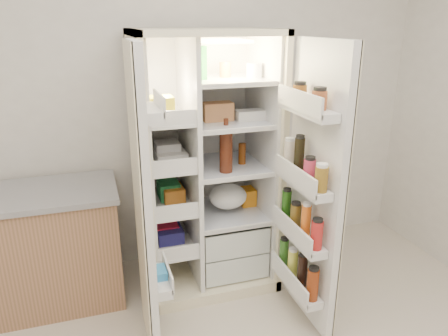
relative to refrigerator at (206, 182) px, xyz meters
name	(u,v)px	position (x,y,z in m)	size (l,w,h in m)	color
wall_back	(171,92)	(-0.16, 0.35, 0.61)	(4.00, 0.02, 2.70)	silver
refrigerator	(206,182)	(0.00, 0.00, 0.00)	(0.93, 0.70, 1.80)	beige
freezer_door	(144,206)	(-0.52, -0.60, 0.15)	(0.15, 0.40, 1.72)	silver
fridge_door	(312,194)	(0.46, -0.69, 0.13)	(0.17, 0.58, 1.72)	silver
kitchen_counter	(35,249)	(-1.19, 0.00, -0.34)	(1.12, 0.60, 0.81)	#9C6C4E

